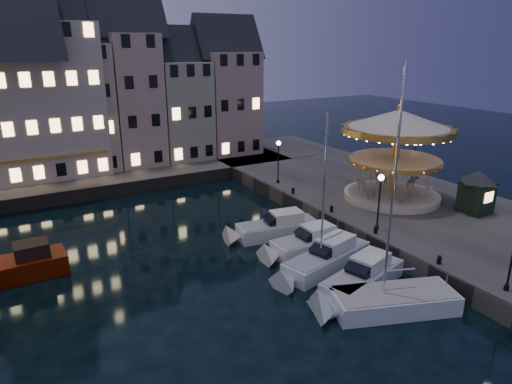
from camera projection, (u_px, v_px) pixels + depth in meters
ground at (304, 274)px, 29.60m from camera, size 160.00×160.00×0.00m
quay_east at (392, 203)px, 40.97m from camera, size 16.00×56.00×1.30m
quay_north at (90, 177)px, 48.71m from camera, size 44.00×12.00×1.30m
quaywall_e at (321, 219)px, 37.18m from camera, size 0.15×44.00×1.30m
quaywall_n at (123, 189)px, 44.71m from camera, size 48.00×0.15×1.30m
streetlamp_b at (380, 194)px, 32.58m from camera, size 0.44×0.44×4.17m
streetlamp_c at (278, 156)px, 43.72m from camera, size 0.44×0.44×4.17m
streetlamp_d at (414, 156)px, 43.70m from camera, size 0.44×0.44×4.17m
bollard_a at (439, 259)px, 28.10m from camera, size 0.30×0.30×0.57m
bollard_b at (376, 229)px, 32.64m from camera, size 0.30×0.30×0.57m
bollard_c at (332, 208)px, 36.76m from camera, size 0.30×0.30×0.57m
bollard_d at (293, 190)px, 41.30m from camera, size 0.30×0.30×0.57m
townhouse_nb at (14, 107)px, 45.14m from camera, size 6.16×8.00×13.80m
townhouse_nc at (78, 98)px, 47.84m from camera, size 6.82×8.00×14.80m
townhouse_nd at (132, 91)px, 50.40m from camera, size 5.50×8.00×15.80m
townhouse_ne at (179, 102)px, 53.45m from camera, size 6.16×8.00×12.80m
townhouse_nf at (225, 95)px, 56.15m from camera, size 6.82×8.00×13.80m
hotel_corner at (12, 92)px, 44.69m from camera, size 17.60×9.00×16.80m
motorboat_a at (384, 302)px, 25.40m from camera, size 7.95×5.04×13.36m
motorboat_b at (359, 281)px, 27.51m from camera, size 7.41×3.95×2.15m
motorboat_c at (323, 260)px, 30.03m from camera, size 8.09×3.86×10.74m
motorboat_d at (305, 245)px, 32.38m from camera, size 6.61×2.15×2.15m
motorboat_e at (272, 229)px, 35.16m from camera, size 7.36×3.10×2.15m
red_fishing_boat at (11, 269)px, 28.76m from camera, size 6.97×2.53×5.78m
carousel at (397, 138)px, 38.42m from camera, size 9.40×9.40×8.22m
ticket_kiosk at (478, 184)px, 36.13m from camera, size 3.34×3.34×3.92m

